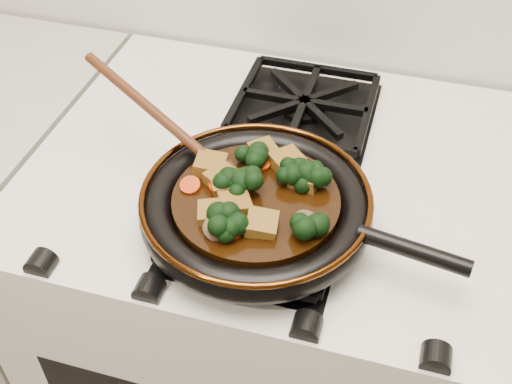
# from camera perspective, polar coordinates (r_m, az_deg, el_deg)

# --- Properties ---
(stove) EXTENTS (0.76, 0.60, 0.90)m
(stove) POSITION_cam_1_polar(r_m,az_deg,el_deg) (1.32, 1.83, -12.60)
(stove) COLOR silver
(stove) RESTS_ON ground
(burner_grate_front) EXTENTS (0.23, 0.23, 0.03)m
(burner_grate_front) POSITION_cam_1_polar(r_m,az_deg,el_deg) (0.87, 0.14, -2.80)
(burner_grate_front) COLOR black
(burner_grate_front) RESTS_ON stove
(burner_grate_back) EXTENTS (0.23, 0.23, 0.03)m
(burner_grate_back) POSITION_cam_1_polar(r_m,az_deg,el_deg) (1.07, 4.30, 7.62)
(burner_grate_back) COLOR black
(burner_grate_back) RESTS_ON stove
(skillet) EXTENTS (0.43, 0.31, 0.05)m
(skillet) POSITION_cam_1_polar(r_m,az_deg,el_deg) (0.85, 0.15, -1.33)
(skillet) COLOR black
(skillet) RESTS_ON burner_grate_front
(braising_sauce) EXTENTS (0.22, 0.22, 0.02)m
(braising_sauce) POSITION_cam_1_polar(r_m,az_deg,el_deg) (0.84, -0.00, -1.03)
(braising_sauce) COLOR black
(braising_sauce) RESTS_ON skillet
(tofu_cube_0) EXTENTS (0.06, 0.06, 0.02)m
(tofu_cube_0) POSITION_cam_1_polar(r_m,az_deg,el_deg) (0.88, 2.74, 2.69)
(tofu_cube_0) COLOR brown
(tofu_cube_0) RESTS_ON braising_sauce
(tofu_cube_1) EXTENTS (0.05, 0.06, 0.03)m
(tofu_cube_1) POSITION_cam_1_polar(r_m,az_deg,el_deg) (0.82, -1.89, -1.24)
(tofu_cube_1) COLOR brown
(tofu_cube_1) RESTS_ON braising_sauce
(tofu_cube_2) EXTENTS (0.05, 0.05, 0.03)m
(tofu_cube_2) POSITION_cam_1_polar(r_m,az_deg,el_deg) (0.87, -4.10, 2.34)
(tofu_cube_2) COLOR brown
(tofu_cube_2) RESTS_ON braising_sauce
(tofu_cube_3) EXTENTS (0.05, 0.05, 0.02)m
(tofu_cube_3) POSITION_cam_1_polar(r_m,az_deg,el_deg) (0.86, -3.05, 1.21)
(tofu_cube_3) COLOR brown
(tofu_cube_3) RESTS_ON braising_sauce
(tofu_cube_4) EXTENTS (0.05, 0.05, 0.02)m
(tofu_cube_4) POSITION_cam_1_polar(r_m,az_deg,el_deg) (0.85, -2.77, 0.72)
(tofu_cube_4) COLOR brown
(tofu_cube_4) RESTS_ON braising_sauce
(tofu_cube_5) EXTENTS (0.05, 0.05, 0.02)m
(tofu_cube_5) POSITION_cam_1_polar(r_m,az_deg,el_deg) (0.90, 0.65, 3.62)
(tofu_cube_5) COLOR brown
(tofu_cube_5) RESTS_ON braising_sauce
(tofu_cube_6) EXTENTS (0.05, 0.04, 0.02)m
(tofu_cube_6) POSITION_cam_1_polar(r_m,az_deg,el_deg) (0.81, -3.92, -1.90)
(tofu_cube_6) COLOR brown
(tofu_cube_6) RESTS_ON braising_sauce
(tofu_cube_7) EXTENTS (0.05, 0.04, 0.03)m
(tofu_cube_7) POSITION_cam_1_polar(r_m,az_deg,el_deg) (0.79, 0.51, -2.92)
(tofu_cube_7) COLOR brown
(tofu_cube_7) RESTS_ON braising_sauce
(tofu_cube_8) EXTENTS (0.04, 0.04, 0.02)m
(tofu_cube_8) POSITION_cam_1_polar(r_m,az_deg,el_deg) (0.86, 4.36, 1.12)
(tofu_cube_8) COLOR brown
(tofu_cube_8) RESTS_ON braising_sauce
(broccoli_floret_0) EXTENTS (0.08, 0.08, 0.06)m
(broccoli_floret_0) POSITION_cam_1_polar(r_m,az_deg,el_deg) (0.86, 4.23, 1.70)
(broccoli_floret_0) COLOR black
(broccoli_floret_0) RESTS_ON braising_sauce
(broccoli_floret_1) EXTENTS (0.09, 0.08, 0.07)m
(broccoli_floret_1) POSITION_cam_1_polar(r_m,az_deg,el_deg) (0.84, -2.17, 0.61)
(broccoli_floret_1) COLOR black
(broccoli_floret_1) RESTS_ON braising_sauce
(broccoli_floret_2) EXTENTS (0.08, 0.08, 0.06)m
(broccoli_floret_2) POSITION_cam_1_polar(r_m,az_deg,el_deg) (0.79, -2.24, -3.24)
(broccoli_floret_2) COLOR black
(broccoli_floret_2) RESTS_ON braising_sauce
(broccoli_floret_3) EXTENTS (0.08, 0.09, 0.06)m
(broccoli_floret_3) POSITION_cam_1_polar(r_m,az_deg,el_deg) (0.79, -3.05, -3.09)
(broccoli_floret_3) COLOR black
(broccoli_floret_3) RESTS_ON braising_sauce
(broccoli_floret_4) EXTENTS (0.09, 0.09, 0.07)m
(broccoli_floret_4) POSITION_cam_1_polar(r_m,az_deg,el_deg) (0.88, -0.47, 3.10)
(broccoli_floret_4) COLOR black
(broccoli_floret_4) RESTS_ON braising_sauce
(broccoli_floret_5) EXTENTS (0.07, 0.06, 0.06)m
(broccoli_floret_5) POSITION_cam_1_polar(r_m,az_deg,el_deg) (0.79, 4.67, -3.15)
(broccoli_floret_5) COLOR black
(broccoli_floret_5) RESTS_ON braising_sauce
(broccoli_floret_6) EXTENTS (0.07, 0.07, 0.06)m
(broccoli_floret_6) POSITION_cam_1_polar(r_m,az_deg,el_deg) (0.86, 3.61, 1.44)
(broccoli_floret_6) COLOR black
(broccoli_floret_6) RESTS_ON braising_sauce
(broccoli_floret_7) EXTENTS (0.08, 0.09, 0.07)m
(broccoli_floret_7) POSITION_cam_1_polar(r_m,az_deg,el_deg) (0.86, 5.13, 1.25)
(broccoli_floret_7) COLOR black
(broccoli_floret_7) RESTS_ON braising_sauce
(broccoli_floret_8) EXTENTS (0.08, 0.08, 0.07)m
(broccoli_floret_8) POSITION_cam_1_polar(r_m,az_deg,el_deg) (0.84, -0.50, 0.99)
(broccoli_floret_8) COLOR black
(broccoli_floret_8) RESTS_ON braising_sauce
(carrot_coin_0) EXTENTS (0.03, 0.03, 0.02)m
(carrot_coin_0) POSITION_cam_1_polar(r_m,az_deg,el_deg) (0.85, -3.25, 0.71)
(carrot_coin_0) COLOR #C12E05
(carrot_coin_0) RESTS_ON braising_sauce
(carrot_coin_1) EXTENTS (0.03, 0.03, 0.01)m
(carrot_coin_1) POSITION_cam_1_polar(r_m,az_deg,el_deg) (0.88, 0.42, 2.56)
(carrot_coin_1) COLOR #C12E05
(carrot_coin_1) RESTS_ON braising_sauce
(carrot_coin_2) EXTENTS (0.03, 0.03, 0.02)m
(carrot_coin_2) POSITION_cam_1_polar(r_m,az_deg,el_deg) (0.88, 3.48, 2.25)
(carrot_coin_2) COLOR #C12E05
(carrot_coin_2) RESTS_ON braising_sauce
(carrot_coin_3) EXTENTS (0.03, 0.03, 0.02)m
(carrot_coin_3) POSITION_cam_1_polar(r_m,az_deg,el_deg) (0.79, -2.24, -3.30)
(carrot_coin_3) COLOR #C12E05
(carrot_coin_3) RESTS_ON braising_sauce
(carrot_coin_4) EXTENTS (0.03, 0.03, 0.02)m
(carrot_coin_4) POSITION_cam_1_polar(r_m,az_deg,el_deg) (0.85, -5.86, 0.57)
(carrot_coin_4) COLOR #C12E05
(carrot_coin_4) RESTS_ON braising_sauce
(carrot_coin_5) EXTENTS (0.03, 0.03, 0.01)m
(carrot_coin_5) POSITION_cam_1_polar(r_m,az_deg,el_deg) (0.83, -2.39, -0.78)
(carrot_coin_5) COLOR #C12E05
(carrot_coin_5) RESTS_ON braising_sauce
(mushroom_slice_0) EXTENTS (0.04, 0.04, 0.02)m
(mushroom_slice_0) POSITION_cam_1_polar(r_m,az_deg,el_deg) (0.79, -3.58, -3.27)
(mushroom_slice_0) COLOR #7C6247
(mushroom_slice_0) RESTS_ON braising_sauce
(mushroom_slice_1) EXTENTS (0.04, 0.04, 0.03)m
(mushroom_slice_1) POSITION_cam_1_polar(r_m,az_deg,el_deg) (0.80, 4.34, -2.69)
(mushroom_slice_1) COLOR #7C6247
(mushroom_slice_1) RESTS_ON braising_sauce
(mushroom_slice_2) EXTENTS (0.04, 0.04, 0.02)m
(mushroom_slice_2) POSITION_cam_1_polar(r_m,az_deg,el_deg) (0.80, 4.37, -2.66)
(mushroom_slice_2) COLOR #7C6247
(mushroom_slice_2) RESTS_ON braising_sauce
(wooden_spoon) EXTENTS (0.16, 0.09, 0.27)m
(wooden_spoon) POSITION_cam_1_polar(r_m,az_deg,el_deg) (0.91, -6.91, 5.24)
(wooden_spoon) COLOR #48210F
(wooden_spoon) RESTS_ON braising_sauce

